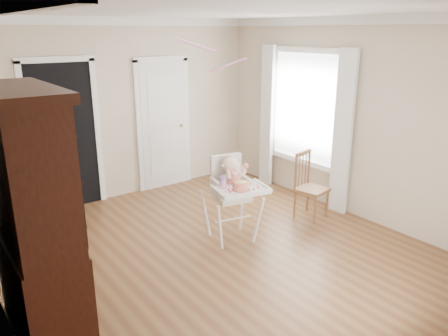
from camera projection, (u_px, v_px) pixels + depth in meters
floor at (218, 254)px, 5.13m from camera, size 5.00×5.00×0.00m
ceiling at (217, 11)px, 4.32m from camera, size 5.00×5.00×0.00m
wall_back at (122, 110)px, 6.64m from camera, size 4.50×0.00×4.50m
wall_right at (350, 119)px, 6.00m from camera, size 0.00×5.00×5.00m
crown_molding at (217, 17)px, 4.34m from camera, size 4.50×5.00×0.12m
doorway at (64, 134)px, 6.19m from camera, size 1.06×0.05×2.22m
closet_door at (164, 126)px, 7.12m from camera, size 0.96×0.09×2.13m
window_right at (303, 115)px, 6.59m from camera, size 0.13×1.84×2.30m
high_chair at (232, 189)px, 5.30m from camera, size 0.76×0.88×1.09m
baby at (231, 176)px, 5.28m from camera, size 0.30×0.27×0.47m
cake at (241, 186)px, 5.01m from camera, size 0.22×0.22×0.10m
sippy_cup at (223, 182)px, 5.06m from camera, size 0.08×0.08×0.19m
china_cabinet at (34, 219)px, 3.50m from camera, size 0.56×1.26×2.12m
dining_chair at (310, 187)px, 6.04m from camera, size 0.44×0.44×0.93m
streamer at (197, 46)px, 4.57m from camera, size 0.25×0.45×0.15m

